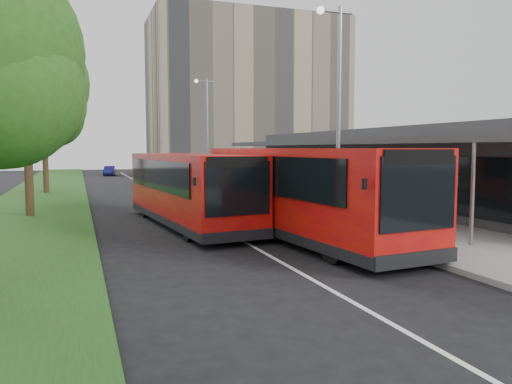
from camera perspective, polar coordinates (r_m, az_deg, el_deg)
ground at (r=15.68m, az=-0.77°, el=-6.03°), size 120.00×120.00×0.00m
pavement at (r=36.38m, az=-2.02°, el=0.39°), size 5.00×80.00×0.15m
grass_verge at (r=34.75m, az=-22.91°, el=-0.26°), size 5.00×80.00×0.10m
lane_centre_line at (r=30.13m, az=-10.04°, el=-0.78°), size 0.12×70.00×0.01m
kerb_dashes at (r=34.70m, az=-5.77°, el=0.03°), size 0.12×56.00×0.01m
office_block at (r=59.96m, az=-1.11°, el=10.74°), size 22.00×12.00×18.00m
station_building at (r=27.58m, az=15.43°, el=2.83°), size 7.70×26.00×4.00m
tree_mid at (r=23.83m, az=-24.87°, el=10.45°), size 5.25×5.25×8.44m
tree_far at (r=35.77m, az=-23.14°, el=8.80°), size 5.41×5.41×8.69m
lamp_post_near at (r=18.97m, az=9.22°, el=10.13°), size 1.44×0.28×8.00m
lamp_post_far at (r=37.71m, az=-5.72°, el=7.59°), size 1.44×0.28×8.00m
bus_main at (r=16.45m, az=5.34°, el=-0.11°), size 3.74×10.81×3.00m
bus_second at (r=19.45m, az=-7.73°, el=0.32°), size 3.44×10.02×2.78m
litter_bin at (r=27.42m, az=2.76°, el=-0.06°), size 0.63×0.63×0.86m
bollard at (r=32.99m, az=-2.67°, el=0.88°), size 0.20×0.20×0.96m
car_near at (r=54.36m, az=-13.04°, el=2.37°), size 1.69×3.77×1.26m
car_far at (r=57.71m, az=-16.40°, el=2.35°), size 1.57×3.35×1.06m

